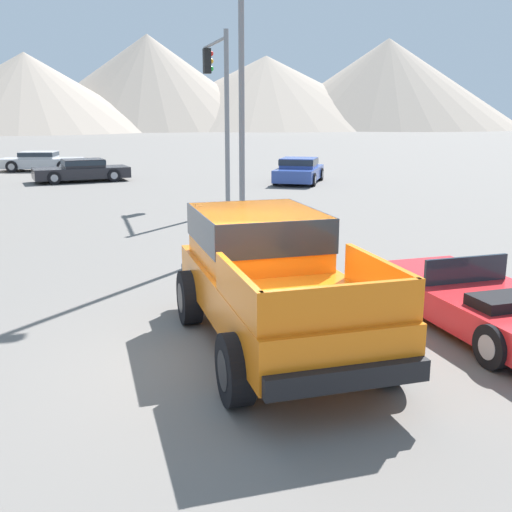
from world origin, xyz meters
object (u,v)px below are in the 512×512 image
Objects in this scene: parked_car_blue at (299,170)px; traffic_light_main at (218,89)px; orange_pickup_truck at (268,271)px; parked_car_dark at (82,170)px; parked_car_silver at (41,161)px; red_convertible_car at (484,304)px; street_lamp_post at (241,34)px.

traffic_light_main reaches higher than parked_car_blue.
orange_pickup_truck is 23.07m from parked_car_dark.
parked_car_blue is 15.90m from parked_car_silver.
red_convertible_car is 0.90× the size of parked_car_silver.
red_convertible_car is 0.97× the size of parked_car_blue.
street_lamp_post reaches higher than parked_car_dark.
orange_pickup_truck is at bearing -101.55° from street_lamp_post.
traffic_light_main is (4.74, -9.73, 3.56)m from parked_car_dark.
red_convertible_car is 20.21m from parked_car_blue.
orange_pickup_truck is 13.74m from traffic_light_main.
red_convertible_car is (3.39, -0.44, -0.67)m from orange_pickup_truck.
parked_car_silver is (-8.11, 29.79, 0.19)m from red_convertible_car.
red_convertible_car is 14.18m from traffic_light_main.
parked_car_dark is at bearing 103.01° from red_convertible_car.
red_convertible_car is 8.41m from street_lamp_post.
street_lamp_post is at bearing -85.79° from parked_car_blue.
red_convertible_car is 0.51× the size of street_lamp_post.
orange_pickup_truck reaches higher than parked_car_blue.
traffic_light_main reaches higher than red_convertible_car.
parked_car_blue is 10.70m from parked_car_dark.
parked_car_dark is at bearing 31.28° from parked_car_silver.
parked_car_blue is at bearing 68.21° from orange_pickup_truck.
red_convertible_car is at bearing -174.63° from parked_car_dark.
parked_car_blue is at bearing -118.39° from parked_car_dark.
parked_car_blue is at bearing 76.89° from red_convertible_car.
traffic_light_main is (-1.11, 13.64, 3.73)m from red_convertible_car.
street_lamp_post reaches higher than orange_pickup_truck.
parked_car_silver is (-2.27, 6.42, 0.02)m from parked_car_dark.
orange_pickup_truck is 1.12× the size of red_convertible_car.
parked_car_silver is 0.82× the size of traffic_light_main.
parked_car_blue is 0.53× the size of street_lamp_post.
street_lamp_post is at bearing -176.12° from parked_car_dark.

